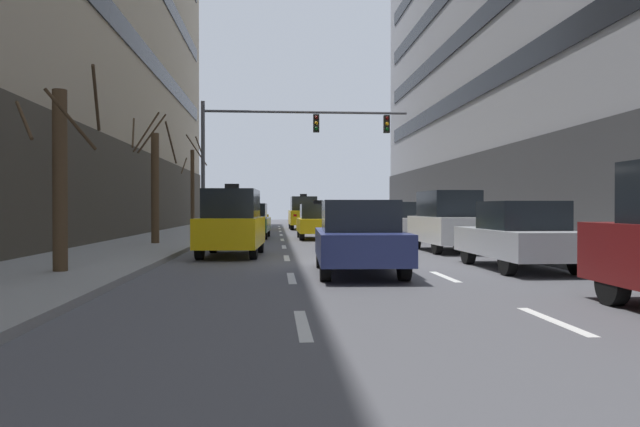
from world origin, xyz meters
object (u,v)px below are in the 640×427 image
at_px(taxi_driving_2, 255,217).
at_px(taxi_driving_4, 232,223).
at_px(taxi_driving_3, 318,222).
at_px(street_tree_0, 193,187).
at_px(car_parked_2, 448,221).
at_px(car_driving_1, 359,238).
at_px(taxi_driving_5, 303,213).
at_px(street_tree_2, 155,183).
at_px(traffic_signal_0, 276,139).
at_px(car_parked_1, 519,236).
at_px(car_parked_3, 400,221).
at_px(street_tree_1, 60,176).
at_px(car_driving_0, 249,221).
at_px(pedestrian_0, 506,219).

bearing_deg(taxi_driving_2, taxi_driving_4, -89.78).
distance_m(taxi_driving_3, street_tree_0, 8.53).
bearing_deg(car_parked_2, car_driving_1, -121.14).
bearing_deg(taxi_driving_5, street_tree_2, -110.08).
height_order(traffic_signal_0, street_tree_0, traffic_signal_0).
bearing_deg(taxi_driving_4, car_parked_1, -32.23).
relative_size(car_driving_1, car_parked_3, 0.95).
distance_m(taxi_driving_4, street_tree_1, 6.44).
bearing_deg(car_driving_0, traffic_signal_0, -39.17).
relative_size(car_driving_0, street_tree_2, 0.90).
xyz_separation_m(taxi_driving_5, traffic_signal_0, (-1.89, -12.79, 3.59)).
bearing_deg(street_tree_1, street_tree_2, 90.18).
xyz_separation_m(car_driving_1, taxi_driving_5, (0.10, 27.72, 0.31)).
xyz_separation_m(car_driving_1, car_parked_1, (4.00, 0.72, -0.00)).
bearing_deg(taxi_driving_2, taxi_driving_5, -17.00).
xyz_separation_m(car_driving_0, car_parked_2, (7.10, -9.39, 0.19)).
bearing_deg(car_driving_1, car_parked_3, 74.37).
distance_m(taxi_driving_5, car_parked_2, 21.46).
height_order(car_parked_1, pedestrian_0, pedestrian_0).
bearing_deg(street_tree_0, taxi_driving_5, 49.40).
height_order(taxi_driving_2, car_parked_1, taxi_driving_2).
relative_size(car_driving_1, street_tree_0, 0.84).
xyz_separation_m(taxi_driving_3, taxi_driving_5, (-0.06, 12.72, 0.30)).
bearing_deg(taxi_driving_2, car_driving_0, -89.24).
height_order(taxi_driving_4, street_tree_1, street_tree_1).
distance_m(taxi_driving_2, taxi_driving_4, 23.50).
bearing_deg(car_driving_1, taxi_driving_4, 121.21).
height_order(car_parked_3, street_tree_1, street_tree_1).
height_order(car_parked_2, street_tree_1, street_tree_1).
xyz_separation_m(taxi_driving_4, traffic_signal_0, (1.40, 9.68, 3.69)).
relative_size(taxi_driving_3, street_tree_2, 0.87).
bearing_deg(taxi_driving_3, street_tree_0, 141.85).
bearing_deg(street_tree_1, taxi_driving_3, 66.70).
bearing_deg(pedestrian_0, street_tree_0, 142.76).
height_order(taxi_driving_3, car_parked_2, car_parked_2).
relative_size(car_parked_1, street_tree_1, 1.02).
bearing_deg(street_tree_0, taxi_driving_2, 70.06).
relative_size(taxi_driving_2, car_parked_2, 1.10).
bearing_deg(taxi_driving_3, car_parked_3, -10.47).
bearing_deg(car_parked_2, street_tree_1, -146.66).
relative_size(taxi_driving_4, car_parked_2, 1.01).
xyz_separation_m(taxi_driving_2, car_parked_2, (7.27, -22.13, 0.16)).
bearing_deg(car_parked_3, street_tree_2, -157.02).
relative_size(traffic_signal_0, street_tree_2, 1.90).
bearing_deg(car_parked_2, street_tree_2, 162.68).
height_order(car_driving_0, taxi_driving_2, taxi_driving_2).
xyz_separation_m(car_parked_3, street_tree_0, (-10.39, 5.86, 1.76)).
relative_size(taxi_driving_5, street_tree_2, 0.91).
height_order(car_parked_3, pedestrian_0, car_parked_3).
height_order(taxi_driving_2, traffic_signal_0, traffic_signal_0).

